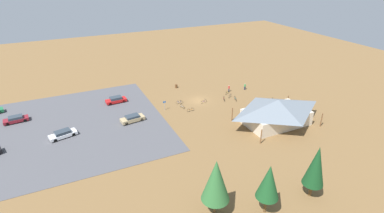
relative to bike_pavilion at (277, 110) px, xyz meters
name	(u,v)px	position (x,y,z in m)	size (l,w,h in m)	color
ground	(199,101)	(8.88, -15.91, -2.84)	(160.00, 160.00, 0.00)	brown
parking_lot_asphalt	(70,127)	(36.59, -15.47, -2.82)	(35.00, 34.00, 0.05)	#4C4C51
bike_pavilion	(277,110)	(0.00, 0.00, 0.00)	(14.49, 9.69, 5.07)	beige
trash_bin	(176,86)	(10.53, -25.34, -2.39)	(0.60, 0.60, 0.90)	brown
lot_sign	(165,104)	(17.59, -14.69, -1.43)	(0.56, 0.08, 2.20)	#99999E
pine_far_east	(216,180)	(22.04, 15.18, 2.23)	(3.52, 3.52, 7.89)	brown
pine_mideast	(269,182)	(16.25, 17.76, 1.91)	(2.85, 2.85, 7.11)	brown
pine_east	(316,166)	(8.92, 17.99, 2.03)	(2.75, 2.75, 7.78)	brown
bicycle_orange_back_row	(191,110)	(12.84, -11.80, -2.48)	(1.67, 0.48, 0.79)	black
bicycle_purple_lone_west	(204,101)	(8.34, -14.38, -2.50)	(1.61, 0.60, 0.82)	black
bicycle_silver_yard_left	(230,96)	(1.43, -14.52, -2.50)	(1.34, 1.08, 0.76)	black
bicycle_red_edge_north	(224,99)	(3.61, -13.53, -2.46)	(0.76, 1.67, 0.85)	black
bicycle_green_by_bin	(272,100)	(-5.99, -8.48, -2.46)	(1.47, 1.13, 0.84)	black
bicycle_white_near_sign	(182,107)	(13.82, -13.95, -2.50)	(0.58, 1.59, 0.81)	black
bicycle_yellow_near_porch	(227,93)	(0.99, -16.44, -2.48)	(1.54, 0.93, 0.80)	black
bicycle_teal_yard_center	(235,99)	(1.19, -12.52, -2.47)	(0.58, 1.68, 0.87)	black
bicycle_blue_front_row	(180,102)	(13.47, -16.25, -2.47)	(1.64, 0.48, 0.87)	black
car_tan_far_end	(132,118)	(25.14, -12.55, -2.12)	(4.84, 2.45, 1.33)	tan
car_white_end_stall	(63,134)	(38.01, -12.06, -2.14)	(5.00, 2.89, 1.31)	white
car_maroon_near_entry	(16,119)	(46.00, -22.07, -2.15)	(4.59, 2.21, 1.28)	maroon
car_red_mid_lot	(116,100)	(26.18, -22.81, -2.11)	(4.62, 2.13, 1.39)	red
visitor_at_bikes	(229,88)	(-0.14, -17.54, -1.94)	(0.39, 0.40, 1.73)	#2D3347
visitor_crossing_yard	(245,86)	(-4.41, -16.98, -1.98)	(0.36, 0.36, 1.66)	#2D3347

